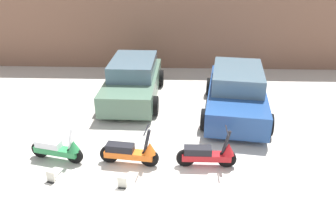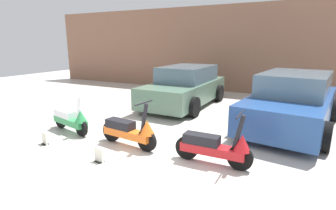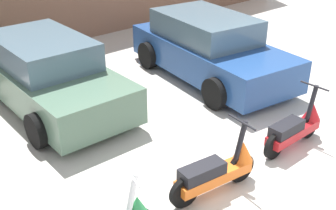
% 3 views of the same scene
% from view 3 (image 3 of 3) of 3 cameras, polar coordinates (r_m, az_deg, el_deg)
% --- Properties ---
extents(ground_plane, '(28.00, 28.00, 0.00)m').
position_cam_3_polar(ground_plane, '(5.91, 17.48, -12.84)').
color(ground_plane, beige).
extents(scooter_front_right, '(1.40, 0.51, 0.98)m').
position_cam_3_polar(scooter_front_right, '(5.71, 6.76, -8.73)').
color(scooter_front_right, black).
rests_on(scooter_front_right, ground_plane).
extents(scooter_front_center, '(1.38, 0.50, 0.96)m').
position_cam_3_polar(scooter_front_center, '(6.95, 16.93, -2.88)').
color(scooter_front_center, black).
rests_on(scooter_front_center, ground_plane).
extents(car_rear_left, '(1.92, 3.87, 1.31)m').
position_cam_3_polar(car_rear_left, '(8.17, -15.90, 3.99)').
color(car_rear_left, '#51705B').
rests_on(car_rear_left, ground_plane).
extents(car_rear_center, '(2.33, 4.16, 1.35)m').
position_cam_3_polar(car_rear_center, '(9.21, 5.63, 7.64)').
color(car_rear_center, navy).
rests_on(car_rear_center, ground_plane).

